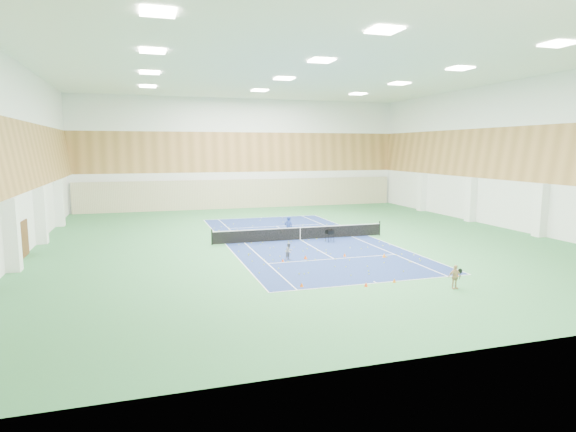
{
  "coord_description": "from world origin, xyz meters",
  "views": [
    {
      "loc": [
        -10.91,
        -32.59,
        6.58
      ],
      "look_at": [
        -1.36,
        -1.42,
        2.0
      ],
      "focal_mm": 30.0,
      "sensor_mm": 36.0,
      "label": 1
    }
  ],
  "objects_px": {
    "child_court": "(289,251)",
    "ball_cart": "(330,236)",
    "tennis_net": "(300,232)",
    "child_apron": "(455,277)",
    "coach": "(289,228)"
  },
  "relations": [
    {
      "from": "child_court",
      "to": "ball_cart",
      "type": "height_order",
      "value": "child_court"
    },
    {
      "from": "tennis_net",
      "to": "child_apron",
      "type": "distance_m",
      "value": 14.15
    },
    {
      "from": "coach",
      "to": "child_apron",
      "type": "distance_m",
      "value": 14.9
    },
    {
      "from": "coach",
      "to": "child_court",
      "type": "xyz_separation_m",
      "value": [
        -1.94,
        -6.41,
        -0.32
      ]
    },
    {
      "from": "tennis_net",
      "to": "child_apron",
      "type": "height_order",
      "value": "child_apron"
    },
    {
      "from": "tennis_net",
      "to": "ball_cart",
      "type": "relative_size",
      "value": 14.41
    },
    {
      "from": "child_apron",
      "to": "coach",
      "type": "bearing_deg",
      "value": 106.2
    },
    {
      "from": "child_apron",
      "to": "ball_cart",
      "type": "xyz_separation_m",
      "value": [
        -1.33,
        12.44,
        -0.13
      ]
    },
    {
      "from": "child_apron",
      "to": "child_court",
      "type": "bearing_deg",
      "value": 127.09
    },
    {
      "from": "child_court",
      "to": "ball_cart",
      "type": "xyz_separation_m",
      "value": [
        4.4,
        4.44,
        -0.08
      ]
    },
    {
      "from": "coach",
      "to": "child_court",
      "type": "distance_m",
      "value": 6.7
    },
    {
      "from": "ball_cart",
      "to": "tennis_net",
      "type": "bearing_deg",
      "value": 135.73
    },
    {
      "from": "child_court",
      "to": "ball_cart",
      "type": "relative_size",
      "value": 1.18
    },
    {
      "from": "tennis_net",
      "to": "child_apron",
      "type": "relative_size",
      "value": 11.1
    },
    {
      "from": "child_court",
      "to": "tennis_net",
      "type": "bearing_deg",
      "value": 34.33
    }
  ]
}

